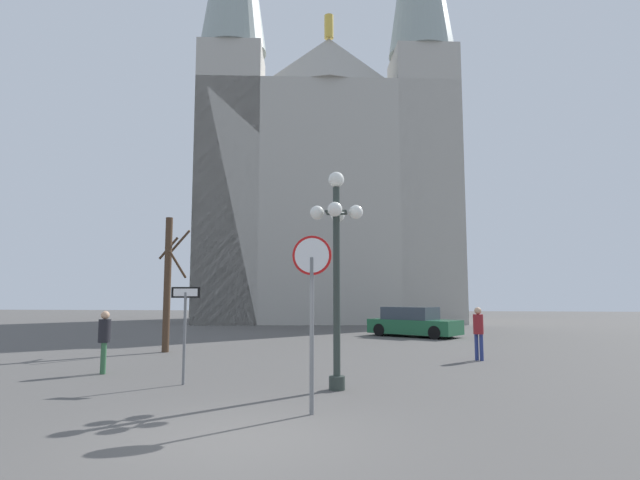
% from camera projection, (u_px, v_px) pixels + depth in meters
% --- Properties ---
extents(ground_plane, '(120.00, 120.00, 0.00)m').
position_uv_depth(ground_plane, '(237.00, 439.00, 7.40)').
color(ground_plane, '#514F4C').
extents(cathedral, '(21.04, 15.14, 39.74)m').
position_uv_depth(cathedral, '(326.00, 168.00, 41.42)').
color(cathedral, '#ADA89E').
rests_on(cathedral, ground).
extents(stop_sign, '(0.72, 0.08, 3.18)m').
position_uv_depth(stop_sign, '(312.00, 290.00, 9.17)').
color(stop_sign, slate).
rests_on(stop_sign, ground).
extents(one_way_arrow_sign, '(0.71, 0.07, 2.29)m').
position_uv_depth(one_way_arrow_sign, '(185.00, 321.00, 12.06)').
color(one_way_arrow_sign, slate).
rests_on(one_way_arrow_sign, ground).
extents(street_lamp, '(1.23, 1.23, 4.95)m').
position_uv_depth(street_lamp, '(336.00, 250.00, 11.59)').
color(street_lamp, '#2D3833').
rests_on(street_lamp, ground).
extents(bare_tree, '(1.20, 1.37, 5.01)m').
position_uv_depth(bare_tree, '(168.00, 281.00, 18.95)').
color(bare_tree, '#473323').
rests_on(bare_tree, ground).
extents(parked_car_near_green, '(4.80, 3.99, 1.49)m').
position_uv_depth(parked_car_near_green, '(413.00, 323.00, 25.70)').
color(parked_car_near_green, '#1E5B38').
rests_on(parked_car_near_green, ground).
extents(pedestrian_walking, '(0.32, 0.32, 1.70)m').
position_uv_depth(pedestrian_walking, '(478.00, 328.00, 16.38)').
color(pedestrian_walking, navy).
rests_on(pedestrian_walking, ground).
extents(pedestrian_standing, '(0.32, 0.32, 1.67)m').
position_uv_depth(pedestrian_standing, '(104.00, 336.00, 13.65)').
color(pedestrian_standing, '#33663F').
rests_on(pedestrian_standing, ground).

